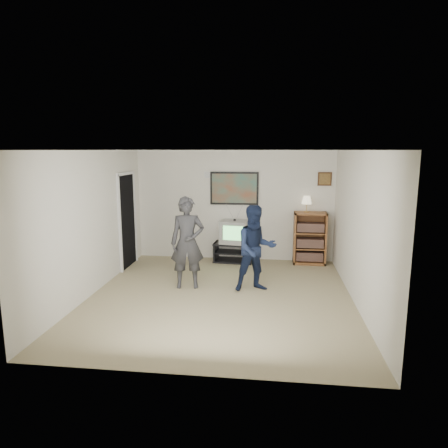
% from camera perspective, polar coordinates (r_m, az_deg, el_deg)
% --- Properties ---
extents(room_shell, '(4.51, 5.00, 2.51)m').
position_cam_1_polar(room_shell, '(7.05, -0.17, 0.27)').
color(room_shell, '#7D704F').
rests_on(room_shell, ground).
extents(media_stand, '(0.91, 0.55, 0.44)m').
position_cam_1_polar(media_stand, '(9.10, 1.37, -4.04)').
color(media_stand, black).
rests_on(media_stand, room_shell).
extents(crt_television, '(0.67, 0.59, 0.51)m').
position_cam_1_polar(crt_television, '(8.99, 1.52, -1.11)').
color(crt_television, '#9A9B96').
rests_on(crt_television, media_stand).
extents(bookshelf, '(0.71, 0.40, 1.16)m').
position_cam_1_polar(bookshelf, '(9.06, 12.14, -1.99)').
color(bookshelf, brown).
rests_on(bookshelf, room_shell).
extents(table_lamp, '(0.22, 0.22, 0.36)m').
position_cam_1_polar(table_lamp, '(8.96, 11.71, 2.81)').
color(table_lamp, beige).
rests_on(table_lamp, bookshelf).
extents(person_tall, '(0.68, 0.51, 1.68)m').
position_cam_1_polar(person_tall, '(7.31, -5.24, -2.67)').
color(person_tall, '#2E2E30').
rests_on(person_tall, room_shell).
extents(person_short, '(0.90, 0.80, 1.55)m').
position_cam_1_polar(person_short, '(7.14, 4.55, -3.51)').
color(person_short, '#141D37').
rests_on(person_short, room_shell).
extents(controller_left, '(0.04, 0.12, 0.04)m').
position_cam_1_polar(controller_left, '(7.38, -4.59, 0.36)').
color(controller_left, white).
rests_on(controller_left, person_tall).
extents(controller_right, '(0.04, 0.12, 0.03)m').
position_cam_1_polar(controller_right, '(7.30, 4.30, -1.40)').
color(controller_right, white).
rests_on(controller_right, person_short).
extents(poster, '(1.10, 0.03, 0.75)m').
position_cam_1_polar(poster, '(9.09, 1.48, 5.11)').
color(poster, black).
rests_on(poster, room_shell).
extents(air_vent, '(0.28, 0.02, 0.14)m').
position_cam_1_polar(air_vent, '(9.14, -1.97, 7.03)').
color(air_vent, white).
rests_on(air_vent, room_shell).
extents(small_picture, '(0.30, 0.03, 0.30)m').
position_cam_1_polar(small_picture, '(9.11, 14.19, 6.26)').
color(small_picture, '#452E16').
rests_on(small_picture, room_shell).
extents(doorway, '(0.03, 0.85, 2.00)m').
position_cam_1_polar(doorway, '(8.83, -13.69, 0.40)').
color(doorway, black).
rests_on(doorway, room_shell).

